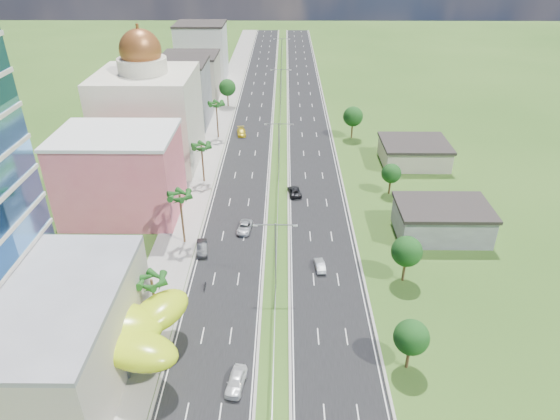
{
  "coord_description": "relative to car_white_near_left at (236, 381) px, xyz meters",
  "views": [
    {
      "loc": [
        1.2,
        -47.99,
        46.1
      ],
      "look_at": [
        0.52,
        20.79,
        7.0
      ],
      "focal_mm": 32.0,
      "sensor_mm": 36.0,
      "label": 1
    }
  ],
  "objects": [
    {
      "name": "leafy_tree_rb",
      "position": [
        23.22,
        20.1,
        4.34
      ],
      "size": [
        4.55,
        4.55,
        7.47
      ],
      "color": "#47301C",
      "rests_on": "ground"
    },
    {
      "name": "shed_near",
      "position": [
        32.22,
        33.1,
        1.66
      ],
      "size": [
        15.0,
        10.0,
        5.0
      ],
      "primitive_type": "cube",
      "color": "slate",
      "rests_on": "ground"
    },
    {
      "name": "domed_building",
      "position": [
        -23.78,
        63.1,
        10.52
      ],
      "size": [
        20.0,
        20.0,
        28.7
      ],
      "color": "beige",
      "rests_on": "ground"
    },
    {
      "name": "streetlight_median_c",
      "position": [
        4.22,
        58.1,
        5.91
      ],
      "size": [
        6.04,
        0.25,
        11.0
      ],
      "color": "gray",
      "rests_on": "ground"
    },
    {
      "name": "car_white_near_left",
      "position": [
        0.0,
        0.0,
        0.0
      ],
      "size": [
        2.6,
        4.92,
        1.6
      ],
      "primitive_type": "imported",
      "rotation": [
        0.0,
        0.0,
        -0.16
      ],
      "color": "white",
      "rests_on": "road_left"
    },
    {
      "name": "palm_tree_b",
      "position": [
        -11.28,
        10.1,
        6.22
      ],
      "size": [
        3.6,
        3.6,
        8.1
      ],
      "color": "#47301C",
      "rests_on": "ground"
    },
    {
      "name": "sidewalk_left",
      "position": [
        -12.78,
        98.1,
        -0.78
      ],
      "size": [
        7.0,
        260.0,
        0.12
      ],
      "primitive_type": "cube",
      "color": "gray",
      "rests_on": "ground"
    },
    {
      "name": "midrise_beige",
      "position": [
        -22.78,
        110.1,
        5.66
      ],
      "size": [
        16.0,
        15.0,
        13.0
      ],
      "primitive_type": "cube",
      "color": "#BEB59C",
      "rests_on": "ground"
    },
    {
      "name": "ground",
      "position": [
        4.22,
        8.1,
        -0.84
      ],
      "size": [
        500.0,
        500.0,
        0.0
      ],
      "primitive_type": "plane",
      "color": "#2D5119",
      "rests_on": "ground"
    },
    {
      "name": "midrise_white",
      "position": [
        -22.78,
        133.1,
        8.16
      ],
      "size": [
        16.0,
        15.0,
        18.0
      ],
      "primitive_type": "cube",
      "color": "silver",
      "rests_on": "ground"
    },
    {
      "name": "motorcycle",
      "position": [
        -6.12,
        17.81,
        -0.12
      ],
      "size": [
        0.67,
        2.13,
        1.35
      ],
      "primitive_type": "imported",
      "rotation": [
        0.0,
        0.0,
        0.01
      ],
      "color": "black",
      "rests_on": "road_left"
    },
    {
      "name": "shed_far",
      "position": [
        34.22,
        63.1,
        1.36
      ],
      "size": [
        14.0,
        12.0,
        4.4
      ],
      "primitive_type": "cube",
      "color": "#BEB59C",
      "rests_on": "ground"
    },
    {
      "name": "road_right",
      "position": [
        11.72,
        98.1,
        -0.82
      ],
      "size": [
        11.0,
        260.0,
        0.04
      ],
      "primitive_type": "cube",
      "color": "black",
      "rests_on": "ground"
    },
    {
      "name": "car_silver_mid_left",
      "position": [
        -1.44,
        33.8,
        -0.12
      ],
      "size": [
        2.8,
        5.11,
        1.36
      ],
      "primitive_type": "imported",
      "rotation": [
        0.0,
        0.0,
        -0.12
      ],
      "color": "#9EA2A6",
      "rests_on": "road_left"
    },
    {
      "name": "road_left",
      "position": [
        -3.28,
        98.1,
        -0.82
      ],
      "size": [
        11.0,
        260.0,
        0.04
      ],
      "primitive_type": "cube",
      "color": "black",
      "rests_on": "ground"
    },
    {
      "name": "leafy_tree_ra",
      "position": [
        20.22,
        3.1,
        3.94
      ],
      "size": [
        4.2,
        4.2,
        6.9
      ],
      "color": "#47301C",
      "rests_on": "ground"
    },
    {
      "name": "midrise_grey",
      "position": [
        -22.78,
        88.1,
        7.16
      ],
      "size": [
        16.0,
        15.0,
        16.0
      ],
      "primitive_type": "cube",
      "color": "slate",
      "rests_on": "ground"
    },
    {
      "name": "palm_tree_e",
      "position": [
        -11.28,
        78.1,
        7.47
      ],
      "size": [
        3.6,
        3.6,
        9.4
      ],
      "color": "#47301C",
      "rests_on": "ground"
    },
    {
      "name": "median_guardrail",
      "position": [
        4.22,
        80.09,
        -0.22
      ],
      "size": [
        0.1,
        216.06,
        0.76
      ],
      "color": "gray",
      "rests_on": "ground"
    },
    {
      "name": "palm_tree_c",
      "position": [
        -11.28,
        30.1,
        7.66
      ],
      "size": [
        3.6,
        3.6,
        9.6
      ],
      "color": "#47301C",
      "rests_on": "ground"
    },
    {
      "name": "car_dark_left",
      "position": [
        -7.89,
        27.26,
        -0.01
      ],
      "size": [
        2.35,
        4.96,
        1.57
      ],
      "primitive_type": "imported",
      "rotation": [
        0.0,
        0.0,
        0.15
      ],
      "color": "black",
      "rests_on": "road_left"
    },
    {
      "name": "car_yellow_far_left",
      "position": [
        -5.58,
        79.87,
        -0.04
      ],
      "size": [
        2.81,
        5.44,
        1.51
      ],
      "primitive_type": "imported",
      "rotation": [
        0.0,
        0.0,
        0.14
      ],
      "color": "gold",
      "rests_on": "road_left"
    },
    {
      "name": "streetlight_median_e",
      "position": [
        4.22,
        148.1,
        5.91
      ],
      "size": [
        6.04,
        0.25,
        11.0
      ],
      "color": "gray",
      "rests_on": "ground"
    },
    {
      "name": "car_dark_far_right",
      "position": [
        7.42,
        47.46,
        -0.11
      ],
      "size": [
        3.01,
        5.22,
        1.37
      ],
      "primitive_type": "imported",
      "rotation": [
        0.0,
        0.0,
        3.3
      ],
      "color": "black",
      "rests_on": "road_right"
    },
    {
      "name": "lime_canopy",
      "position": [
        -15.77,
        4.1,
        4.15
      ],
      "size": [
        18.0,
        15.0,
        7.4
      ],
      "color": "#B5D514",
      "rests_on": "ground"
    },
    {
      "name": "car_silver_right",
      "position": [
        10.96,
        22.85,
        -0.15
      ],
      "size": [
        1.76,
        4.04,
        1.29
      ],
      "primitive_type": "imported",
      "rotation": [
        0.0,
        0.0,
        3.24
      ],
      "color": "#B8BCC1",
      "rests_on": "road_right"
    },
    {
      "name": "streetlight_median_d",
      "position": [
        4.22,
        103.1,
        5.91
      ],
      "size": [
        6.04,
        0.25,
        11.0
      ],
      "color": "gray",
      "rests_on": "ground"
    },
    {
      "name": "leafy_tree_rd",
      "position": [
        22.22,
        78.1,
        4.74
      ],
      "size": [
        4.9,
        4.9,
        8.05
      ],
      "color": "#47301C",
      "rests_on": "ground"
    },
    {
      "name": "pink_shophouse",
      "position": [
        -23.78,
        40.1,
        6.66
      ],
      "size": [
        20.0,
        15.0,
        15.0
      ],
      "primitive_type": "cube",
      "color": "#D9596B",
      "rests_on": "ground"
    },
    {
      "name": "leafy_tree_rc",
      "position": [
        26.22,
        48.1,
        3.54
      ],
      "size": [
        3.85,
        3.85,
        6.33
      ],
      "color": "#47301C",
      "rests_on": "ground"
    },
    {
      "name": "palm_tree_d",
      "position": [
        -11.28,
        53.1,
        6.7
      ],
      "size": [
        3.6,
        3.6,
        8.6
      ],
      "color": "#47301C",
      "rests_on": "ground"
    },
    {
      "name": "streetlight_median_b",
      "position": [
        4.22,
        18.1,
        5.91
      ],
      "size": [
        6.04,
        0.25,
        11.0
      ],
      "color": "gray",
      "rests_on": "ground"
    },
    {
      "name": "leafy_tree_lfar",
      "position": [
        -11.28,
        103.1,
        4.74
      ],
      "size": [
        4.9,
        4.9,
        8.05
      ],
      "color": "#47301C",
      "rests_on": "ground"
    }
  ]
}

